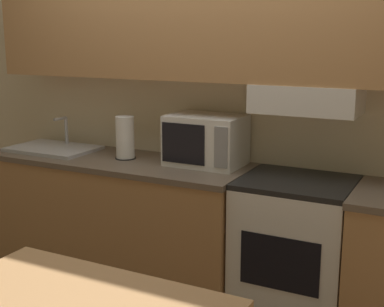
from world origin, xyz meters
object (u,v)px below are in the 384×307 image
at_px(microwave, 206,140).
at_px(paper_towel_roll, 125,138).
at_px(stove_range, 294,254).
at_px(sink_basin, 53,148).

height_order(microwave, paper_towel_roll, microwave).
distance_m(stove_range, sink_basin, 1.81).
bearing_deg(sink_basin, paper_towel_roll, 2.06).
bearing_deg(microwave, sink_basin, -174.57).
height_order(microwave, sink_basin, microwave).
bearing_deg(paper_towel_roll, stove_range, -0.26).
relative_size(stove_range, sink_basin, 1.48).
distance_m(stove_range, microwave, 0.86).
relative_size(microwave, paper_towel_roll, 1.65).
bearing_deg(sink_basin, microwave, 5.43).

